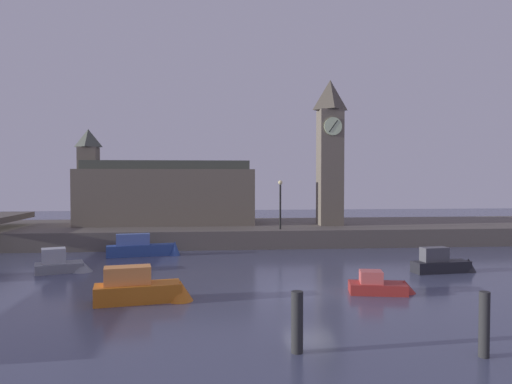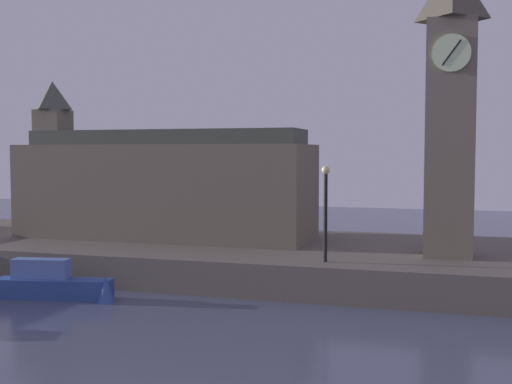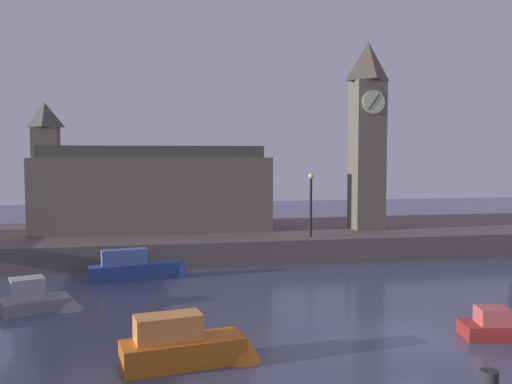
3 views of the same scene
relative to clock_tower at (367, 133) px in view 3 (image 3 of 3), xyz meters
name	(u,v)px [view 3 (image 3 of 3)]	position (x,y,z in m)	size (l,w,h in m)	color
ground_plane	(409,338)	(-5.64, -18.48, -8.28)	(120.00, 120.00, 0.00)	#474C66
far_embankment	(284,238)	(-5.64, 1.52, -7.53)	(70.00, 12.00, 1.50)	#5B544C
clock_tower	(367,133)	(0.00, 0.00, 0.00)	(2.30, 2.34, 13.10)	#6B6051
parliament_hall	(149,189)	(-15.16, 2.38, -3.93)	(15.99, 5.54, 8.73)	#6B6051
streetlamp	(311,197)	(-4.97, -3.09, -4.25)	(0.36, 0.36, 4.07)	black
boat_patrol_orange	(192,346)	(-13.72, -19.62, -7.67)	(4.75, 2.07, 1.69)	orange
boat_tour_blue	(140,268)	(-15.60, -6.63, -7.68)	(5.50, 1.86, 1.81)	#2D4C93
boat_cruiser_grey	(42,300)	(-19.68, -12.21, -7.79)	(3.77, 2.32, 1.51)	gray
boat_dinghy_red	(509,327)	(-1.94, -19.04, -7.91)	(3.62, 1.88, 1.20)	maroon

